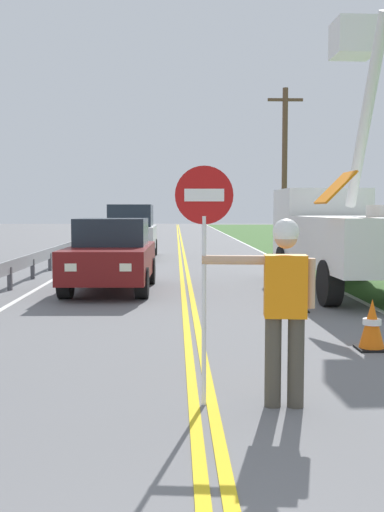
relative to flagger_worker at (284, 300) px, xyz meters
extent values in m
cube|color=yellow|center=(-0.86, 15.32, -1.04)|extent=(0.11, 110.00, 0.01)
cube|color=yellow|center=(-0.68, 15.32, -1.04)|extent=(0.11, 110.00, 0.01)
cube|color=silver|center=(2.83, 15.32, -1.04)|extent=(0.12, 110.00, 0.01)
cube|color=silver|center=(-4.37, 15.32, -1.04)|extent=(0.12, 110.00, 0.01)
cylinder|color=#474238|center=(0.12, -0.01, -0.61)|extent=(0.16, 0.16, 0.88)
cylinder|color=#474238|center=(-0.10, 0.01, -0.61)|extent=(0.16, 0.16, 0.88)
cube|color=orange|center=(0.01, 0.00, 0.13)|extent=(0.42, 0.28, 0.60)
cylinder|color=tan|center=(-0.49, 0.04, 0.38)|extent=(0.61, 0.14, 0.09)
cylinder|color=tan|center=(0.25, -0.02, 0.16)|extent=(0.09, 0.09, 0.48)
sphere|color=tan|center=(0.01, 0.00, 0.60)|extent=(0.22, 0.22, 0.22)
sphere|color=white|center=(0.01, 0.00, 0.65)|extent=(0.25, 0.25, 0.25)
cylinder|color=silver|center=(-0.77, 0.07, -0.12)|extent=(0.04, 0.04, 1.85)
cylinder|color=#B71414|center=(-0.77, 0.07, 1.00)|extent=(0.56, 0.03, 0.56)
cube|color=white|center=(-0.77, 0.05, 1.00)|extent=(0.38, 0.01, 0.12)
cube|color=white|center=(3.01, 7.08, 0.16)|extent=(2.43, 4.66, 1.10)
cube|color=white|center=(2.91, 10.53, 0.41)|extent=(2.26, 2.16, 2.00)
cube|color=#1E2833|center=(2.88, 11.56, 0.71)|extent=(1.98, 0.12, 0.90)
cylinder|color=silver|center=(3.03, 6.16, 0.83)|extent=(0.56, 0.56, 0.24)
cylinder|color=silver|center=(3.00, 7.11, 2.84)|extent=(0.30, 2.12, 3.86)
cube|color=white|center=(2.98, 8.06, 4.71)|extent=(0.93, 0.93, 0.80)
cube|color=orange|center=(1.88, 5.25, 1.26)|extent=(0.62, 0.82, 0.59)
cylinder|color=black|center=(1.88, 10.30, -0.59)|extent=(0.35, 0.93, 0.92)
cylinder|color=black|center=(3.94, 10.36, -0.59)|extent=(0.35, 0.93, 0.92)
cylinder|color=black|center=(2.01, 6.02, -0.59)|extent=(0.35, 0.93, 0.92)
cube|color=maroon|center=(-2.56, 8.42, -0.35)|extent=(1.92, 4.14, 0.72)
cube|color=#1E2833|center=(-2.55, 8.67, 0.33)|extent=(1.65, 1.75, 0.64)
cube|color=#EAEACC|center=(-2.05, 6.38, -0.30)|extent=(0.24, 0.06, 0.16)
cube|color=#EAEACC|center=(-3.15, 6.40, -0.30)|extent=(0.24, 0.06, 0.16)
cylinder|color=black|center=(-1.76, 7.13, -0.71)|extent=(0.29, 0.69, 0.68)
cylinder|color=black|center=(-3.40, 7.17, -0.71)|extent=(0.29, 0.69, 0.68)
cylinder|color=black|center=(-1.71, 9.68, -0.71)|extent=(0.29, 0.69, 0.68)
cylinder|color=black|center=(-3.35, 9.71, -0.71)|extent=(0.29, 0.69, 0.68)
cube|color=silver|center=(-2.77, 18.00, -0.25)|extent=(1.85, 4.61, 0.92)
cube|color=#1E2833|center=(-2.77, 18.00, 0.63)|extent=(1.63, 2.86, 0.84)
cube|color=#EAEACC|center=(-2.21, 15.73, -0.20)|extent=(0.24, 0.06, 0.16)
cube|color=#EAEACC|center=(-3.32, 15.72, -0.20)|extent=(0.24, 0.06, 0.16)
cylinder|color=black|center=(-1.95, 16.58, -0.71)|extent=(0.28, 0.68, 0.68)
cylinder|color=black|center=(-3.59, 16.58, -0.71)|extent=(0.28, 0.68, 0.68)
cylinder|color=black|center=(-1.96, 19.43, -0.71)|extent=(0.28, 0.68, 0.68)
cylinder|color=black|center=(-3.60, 19.43, -0.71)|extent=(0.28, 0.68, 0.68)
cylinder|color=brown|center=(4.59, 25.36, 3.01)|extent=(0.28, 0.28, 8.11)
cube|color=brown|center=(4.59, 25.36, 6.46)|extent=(1.80, 0.14, 0.14)
cone|color=orange|center=(1.64, 2.33, -0.70)|extent=(0.36, 0.36, 0.70)
cylinder|color=white|center=(1.64, 2.33, -0.66)|extent=(0.25, 0.25, 0.08)
cube|color=black|center=(1.64, 2.33, -1.03)|extent=(0.40, 0.40, 0.03)
cone|color=orange|center=(1.24, 5.42, -0.70)|extent=(0.36, 0.36, 0.70)
cylinder|color=white|center=(1.24, 5.42, -0.66)|extent=(0.25, 0.25, 0.08)
cube|color=black|center=(1.24, 5.42, -1.03)|extent=(0.40, 0.40, 0.03)
cube|color=#9EA0A3|center=(-4.97, 12.00, -0.50)|extent=(0.06, 32.00, 0.32)
cube|color=#4C4C51|center=(-4.97, 8.57, -0.77)|extent=(0.10, 0.10, 0.55)
cube|color=#4C4C51|center=(-4.97, 10.86, -0.77)|extent=(0.10, 0.10, 0.55)
cube|color=#4C4C51|center=(-4.97, 13.14, -0.77)|extent=(0.10, 0.10, 0.55)
cube|color=#4C4C51|center=(-4.97, 15.43, -0.77)|extent=(0.10, 0.10, 0.55)
cube|color=#4C4C51|center=(-4.97, 17.71, -0.77)|extent=(0.10, 0.10, 0.55)
cube|color=#4C4C51|center=(-4.97, 20.00, -0.77)|extent=(0.10, 0.10, 0.55)
cube|color=#4C4C51|center=(-4.97, 22.28, -0.77)|extent=(0.10, 0.10, 0.55)
cube|color=#4C4C51|center=(-4.97, 24.57, -0.77)|extent=(0.10, 0.10, 0.55)
cube|color=#4C4C51|center=(-4.97, 26.86, -0.77)|extent=(0.10, 0.10, 0.55)
camera|label=1|loc=(-1.04, -5.68, 0.87)|focal=42.14mm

